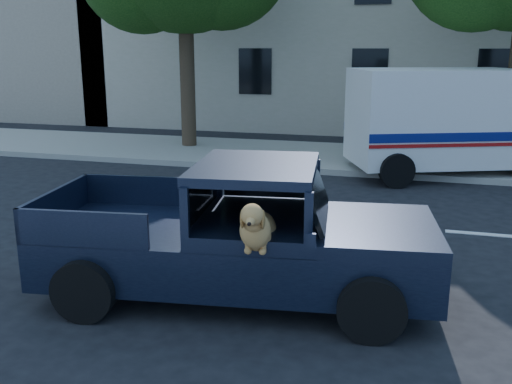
# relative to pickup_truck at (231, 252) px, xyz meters

# --- Properties ---
(ground) EXTENTS (120.00, 120.00, 0.00)m
(ground) POSITION_rel_pickup_truck_xyz_m (-0.46, 0.03, -0.58)
(ground) COLOR black
(ground) RESTS_ON ground
(far_sidewalk) EXTENTS (60.00, 4.00, 0.15)m
(far_sidewalk) POSITION_rel_pickup_truck_xyz_m (-0.46, 9.23, -0.51)
(far_sidewalk) COLOR gray
(far_sidewalk) RESTS_ON ground
(lane_stripes) EXTENTS (21.60, 0.14, 0.01)m
(lane_stripes) POSITION_rel_pickup_truck_xyz_m (1.54, 3.43, -0.57)
(lane_stripes) COLOR silver
(lane_stripes) RESTS_ON ground
(building_main) EXTENTS (26.00, 6.00, 9.00)m
(building_main) POSITION_rel_pickup_truck_xyz_m (2.54, 16.53, 3.92)
(building_main) COLOR beige
(building_main) RESTS_ON ground
(building_left) EXTENTS (12.00, 6.00, 8.00)m
(building_left) POSITION_rel_pickup_truck_xyz_m (-15.46, 16.53, 3.42)
(building_left) COLOR tan
(building_left) RESTS_ON ground
(pickup_truck) EXTENTS (4.98, 2.65, 1.71)m
(pickup_truck) POSITION_rel_pickup_truck_xyz_m (0.00, 0.00, 0.00)
(pickup_truck) COLOR black
(pickup_truck) RESTS_ON ground
(mail_truck) EXTENTS (5.13, 3.74, 2.56)m
(mail_truck) POSITION_rel_pickup_truck_xyz_m (2.84, 7.97, 0.54)
(mail_truck) COLOR silver
(mail_truck) RESTS_ON ground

